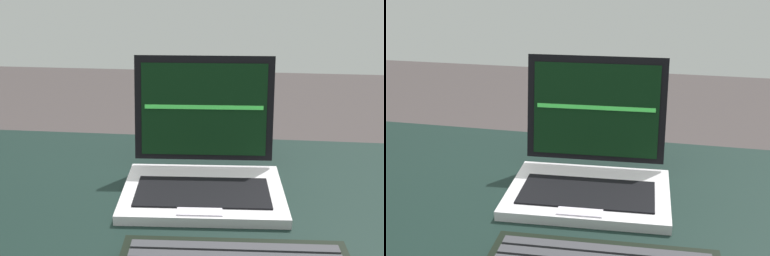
{
  "view_description": "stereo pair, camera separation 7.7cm",
  "coord_description": "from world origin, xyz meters",
  "views": [
    {
      "loc": [
        0.05,
        -0.66,
        1.13
      ],
      "look_at": [
        -0.02,
        0.07,
        0.86
      ],
      "focal_mm": 43.81,
      "sensor_mm": 36.0,
      "label": 1
    },
    {
      "loc": [
        0.13,
        -0.64,
        1.13
      ],
      "look_at": [
        -0.02,
        0.07,
        0.86
      ],
      "focal_mm": 43.81,
      "sensor_mm": 36.0,
      "label": 2
    }
  ],
  "objects": [
    {
      "name": "laptop_front",
      "position": [
        -0.0,
        0.1,
        0.78
      ],
      "size": [
        0.29,
        0.25,
        0.22
      ],
      "color": "silver",
      "rests_on": "desk"
    }
  ]
}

